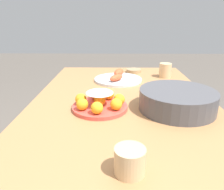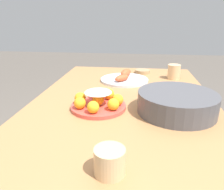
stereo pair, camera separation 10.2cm
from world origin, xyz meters
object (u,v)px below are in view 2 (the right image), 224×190
object	(u,v)px
cup_far	(174,72)
cake_plate	(98,102)
dining_table	(124,117)
cup_near	(108,161)
seafood_platter	(124,78)
serving_bowl	(177,102)
sauce_bowl	(143,71)

from	to	relation	value
cup_far	cake_plate	bearing A→B (deg)	-36.91
dining_table	cup_near	world-z (taller)	cup_near
seafood_platter	cake_plate	bearing A→B (deg)	-10.70
dining_table	seafood_platter	bearing A→B (deg)	-176.38
serving_bowl	seafood_platter	xyz separation A→B (m)	(-0.46, -0.25, -0.03)
dining_table	cake_plate	distance (m)	0.22
cake_plate	seafood_platter	world-z (taller)	cake_plate
sauce_bowl	seafood_platter	size ratio (longest dim) A/B	0.36
sauce_bowl	cup_near	bearing A→B (deg)	-5.39
serving_bowl	seafood_platter	distance (m)	0.52
dining_table	cake_plate	world-z (taller)	cake_plate
dining_table	sauce_bowl	world-z (taller)	sauce_bowl
cup_near	cup_far	bearing A→B (deg)	162.48
serving_bowl	cup_far	xyz separation A→B (m)	(-0.54, 0.06, -0.00)
seafood_platter	cup_near	world-z (taller)	cup_near
seafood_platter	dining_table	bearing A→B (deg)	3.62
cup_near	cup_far	size ratio (longest dim) A/B	0.88
serving_bowl	cup_far	bearing A→B (deg)	173.27
serving_bowl	cup_near	distance (m)	0.48
cake_plate	cup_far	bearing A→B (deg)	143.09
dining_table	serving_bowl	distance (m)	0.31
serving_bowl	sauce_bowl	distance (m)	0.68
sauce_bowl	cup_near	xyz separation A→B (m)	(1.08, -0.10, 0.02)
serving_bowl	cake_plate	bearing A→B (deg)	-90.57
seafood_platter	cup_far	size ratio (longest dim) A/B	3.21
sauce_bowl	cup_near	world-z (taller)	cup_near
sauce_bowl	seafood_platter	xyz separation A→B (m)	(0.21, -0.12, 0.00)
sauce_bowl	serving_bowl	bearing A→B (deg)	11.44
seafood_platter	cup_near	size ratio (longest dim) A/B	3.64
cake_plate	cup_far	xyz separation A→B (m)	(-0.53, 0.40, 0.02)
sauce_bowl	dining_table	bearing A→B (deg)	-10.51
dining_table	seafood_platter	xyz separation A→B (m)	(-0.31, -0.02, 0.12)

